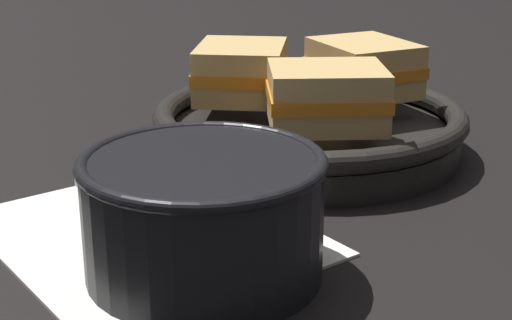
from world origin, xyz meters
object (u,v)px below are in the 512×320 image
sandwich_near_left (364,68)px  sandwich_far_left (327,97)px  skillet (309,128)px  sandwich_near_right (241,71)px  spoon (152,234)px  soup_bowl (203,208)px

sandwich_near_left → sandwich_far_left: bearing=-58.7°
skillet → sandwich_far_left: (0.06, -0.03, 0.04)m
sandwich_near_right → skillet: bearing=31.3°
spoon → skillet: (-0.08, 0.20, 0.01)m
soup_bowl → sandwich_near_left: (-0.14, 0.26, 0.02)m
spoon → sandwich_near_left: sandwich_near_left is taller
sandwich_near_left → sandwich_far_left: size_ratio=0.88×
skillet → sandwich_far_left: size_ratio=2.29×
soup_bowl → sandwich_near_left: bearing=118.1°
spoon → sandwich_near_left: size_ratio=1.60×
sandwich_near_right → sandwich_near_left: bearing=61.3°
spoon → sandwich_near_right: (-0.14, 0.17, 0.06)m
soup_bowl → spoon: (-0.05, -0.01, -0.03)m
skillet → sandwich_near_right: (-0.05, -0.03, 0.04)m
soup_bowl → sandwich_far_left: size_ratio=1.23×
sandwich_near_left → soup_bowl: bearing=-61.9°
soup_bowl → sandwich_far_left: 0.18m
skillet → sandwich_near_right: sandwich_near_right is taller
sandwich_near_left → sandwich_far_left: same height
spoon → sandwich_far_left: size_ratio=1.41×
spoon → skillet: 0.22m
spoon → sandwich_near_left: (-0.09, 0.26, 0.06)m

